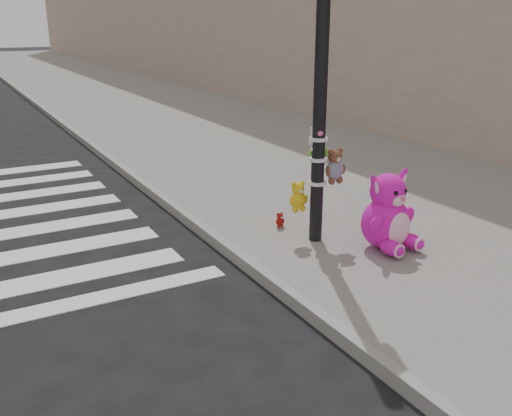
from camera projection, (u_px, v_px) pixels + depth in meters
ground at (177, 385)px, 4.62m from camera, size 120.00×120.00×0.00m
sidewalk_near at (214, 127)px, 15.19m from camera, size 7.00×80.00×0.14m
curb_edge at (82, 139)px, 13.60m from camera, size 0.12×80.00×0.15m
signal_pole at (320, 112)px, 6.78m from camera, size 0.71×0.50×4.00m
pink_bunny at (388, 216)px, 6.88m from camera, size 0.70×0.78×0.99m
red_teddy at (280, 220)px, 7.65m from camera, size 0.15×0.11×0.21m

